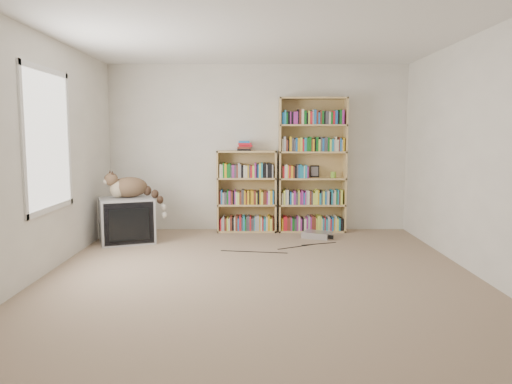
{
  "coord_description": "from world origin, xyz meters",
  "views": [
    {
      "loc": [
        -0.06,
        -5.1,
        1.46
      ],
      "look_at": [
        -0.04,
        1.0,
        0.75
      ],
      "focal_mm": 35.0,
      "sensor_mm": 36.0,
      "label": 1
    }
  ],
  "objects_px": {
    "crt_tv": "(126,220)",
    "bookcase_tall": "(312,169)",
    "dvd_player": "(317,235)",
    "cat": "(134,190)",
    "bookcase_short": "(247,195)"
  },
  "relations": [
    {
      "from": "cat",
      "to": "bookcase_tall",
      "type": "bearing_deg",
      "value": -17.41
    },
    {
      "from": "cat",
      "to": "bookcase_tall",
      "type": "relative_size",
      "value": 0.43
    },
    {
      "from": "crt_tv",
      "to": "dvd_player",
      "type": "bearing_deg",
      "value": -15.25
    },
    {
      "from": "bookcase_short",
      "to": "dvd_player",
      "type": "height_order",
      "value": "bookcase_short"
    },
    {
      "from": "crt_tv",
      "to": "bookcase_short",
      "type": "bearing_deg",
      "value": 4.15
    },
    {
      "from": "cat",
      "to": "bookcase_tall",
      "type": "xyz_separation_m",
      "value": [
        2.51,
        0.7,
        0.24
      ]
    },
    {
      "from": "crt_tv",
      "to": "bookcase_tall",
      "type": "bearing_deg",
      "value": -4.53
    },
    {
      "from": "cat",
      "to": "bookcase_tall",
      "type": "height_order",
      "value": "bookcase_tall"
    },
    {
      "from": "bookcase_short",
      "to": "crt_tv",
      "type": "bearing_deg",
      "value": -155.27
    },
    {
      "from": "bookcase_tall",
      "to": "dvd_player",
      "type": "height_order",
      "value": "bookcase_tall"
    },
    {
      "from": "crt_tv",
      "to": "cat",
      "type": "bearing_deg",
      "value": 8.44
    },
    {
      "from": "bookcase_tall",
      "to": "cat",
      "type": "bearing_deg",
      "value": -164.52
    },
    {
      "from": "crt_tv",
      "to": "bookcase_tall",
      "type": "xyz_separation_m",
      "value": [
        2.61,
        0.75,
        0.64
      ]
    },
    {
      "from": "cat",
      "to": "dvd_player",
      "type": "distance_m",
      "value": 2.63
    },
    {
      "from": "cat",
      "to": "bookcase_tall",
      "type": "distance_m",
      "value": 2.62
    }
  ]
}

